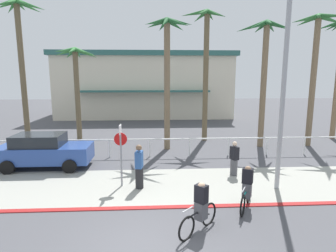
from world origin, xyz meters
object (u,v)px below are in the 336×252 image
object	(u,v)px
cyclist_teal_0	(247,188)
palm_tree_3	(168,53)
stop_sign_bike_lane	(121,147)
palm_tree_4	(206,50)
cyclist_black_1	(200,208)
palm_tree_2	(76,70)
palm_tree_5	(265,55)
car_blue_1	(44,151)
palm_tree_6	(316,52)
pedestrian_1	(234,160)
palm_tree_1	(20,39)
streetlight_curb	(287,81)
pedestrian_0	(139,168)

from	to	relation	value
cyclist_teal_0	palm_tree_3	bearing A→B (deg)	105.50
stop_sign_bike_lane	palm_tree_4	bearing A→B (deg)	59.36
cyclist_black_1	palm_tree_4	bearing A→B (deg)	79.19
palm_tree_2	palm_tree_5	size ratio (longest dim) A/B	0.82
palm_tree_3	car_blue_1	bearing A→B (deg)	-151.87
palm_tree_6	pedestrian_1	distance (m)	9.86
palm_tree_5	palm_tree_6	size ratio (longest dim) A/B	0.95
palm_tree_1	cyclist_teal_0	size ratio (longest dim) A/B	5.74
palm_tree_1	palm_tree_5	world-z (taller)	palm_tree_1
palm_tree_2	cyclist_black_1	distance (m)	14.93
streetlight_curb	palm_tree_5	size ratio (longest dim) A/B	0.96
stop_sign_bike_lane	palm_tree_5	size ratio (longest dim) A/B	0.33
palm_tree_3	car_blue_1	world-z (taller)	palm_tree_3
streetlight_curb	palm_tree_2	bearing A→B (deg)	135.66
pedestrian_0	cyclist_teal_0	bearing A→B (deg)	-26.90
stop_sign_bike_lane	palm_tree_6	world-z (taller)	palm_tree_6
palm_tree_1	cyclist_black_1	world-z (taller)	palm_tree_1
pedestrian_1	palm_tree_4	bearing A→B (deg)	90.53
palm_tree_4	car_blue_1	distance (m)	11.82
palm_tree_3	pedestrian_1	world-z (taller)	palm_tree_3
palm_tree_3	car_blue_1	xyz separation A→B (m)	(-6.25, -3.34, -4.91)
palm_tree_4	cyclist_teal_0	bearing A→B (deg)	-92.30
palm_tree_1	palm_tree_3	size ratio (longest dim) A/B	1.19
stop_sign_bike_lane	palm_tree_3	distance (m)	7.57
streetlight_curb	pedestrian_0	world-z (taller)	streetlight_curb
car_blue_1	palm_tree_1	bearing A→B (deg)	119.11
pedestrian_0	palm_tree_3	bearing A→B (deg)	76.73
palm_tree_4	palm_tree_6	xyz separation A→B (m)	(6.53, -1.94, -0.24)
cyclist_teal_0	pedestrian_1	world-z (taller)	pedestrian_1
streetlight_curb	palm_tree_5	xyz separation A→B (m)	(1.92, 7.10, 1.48)
cyclist_black_1	palm_tree_5	bearing A→B (deg)	60.63
stop_sign_bike_lane	cyclist_teal_0	xyz separation A→B (m)	(4.46, -2.17, -0.98)
streetlight_curb	palm_tree_6	world-z (taller)	palm_tree_6
palm_tree_2	pedestrian_0	distance (m)	11.30
palm_tree_1	cyclist_teal_0	xyz separation A→B (m)	(11.67, -10.46, -6.11)
palm_tree_5	car_blue_1	distance (m)	13.66
palm_tree_3	pedestrian_1	size ratio (longest dim) A/B	4.93
palm_tree_4	palm_tree_6	size ratio (longest dim) A/B	1.07
palm_tree_3	cyclist_black_1	bearing A→B (deg)	-87.45
palm_tree_2	car_blue_1	size ratio (longest dim) A/B	1.46
palm_tree_1	cyclist_black_1	bearing A→B (deg)	-50.27
cyclist_black_1	pedestrian_1	bearing A→B (deg)	63.05
cyclist_black_1	pedestrian_0	xyz separation A→B (m)	(-1.90, 3.27, 0.15)
cyclist_teal_0	palm_tree_2	bearing A→B (deg)	126.62
palm_tree_3	pedestrian_0	bearing A→B (deg)	-103.27
cyclist_teal_0	cyclist_black_1	distance (m)	2.29
cyclist_teal_0	stop_sign_bike_lane	bearing A→B (deg)	154.10
palm_tree_2	palm_tree_6	world-z (taller)	palm_tree_6
cyclist_black_1	pedestrian_0	bearing A→B (deg)	120.14
cyclist_black_1	palm_tree_1	bearing A→B (deg)	129.73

